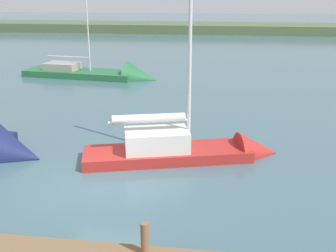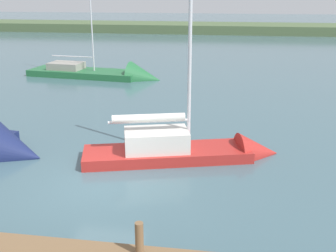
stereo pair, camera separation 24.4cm
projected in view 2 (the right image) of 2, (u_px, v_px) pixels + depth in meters
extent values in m
plane|color=#42606B|center=(100.00, 183.00, 12.99)|extent=(200.00, 200.00, 0.00)
cube|color=#4C603D|center=(205.00, 32.00, 59.55)|extent=(180.00, 8.00, 2.40)
cylinder|color=brown|center=(139.00, 238.00, 8.45)|extent=(0.18, 0.18, 0.72)
cube|color=#236638|center=(85.00, 76.00, 29.09)|extent=(8.12, 3.31, 0.85)
cone|color=#236638|center=(145.00, 80.00, 27.93)|extent=(2.42, 2.63, 2.39)
cube|color=gray|center=(66.00, 66.00, 29.23)|extent=(2.49, 1.84, 0.49)
cylinder|color=silver|center=(90.00, 1.00, 27.27)|extent=(0.09, 0.09, 9.40)
cylinder|color=silver|center=(72.00, 56.00, 28.87)|extent=(3.23, 0.46, 0.07)
cube|color=#B22823|center=(167.00, 158.00, 14.82)|extent=(6.21, 3.20, 0.72)
cone|color=#B22823|center=(258.00, 154.00, 15.21)|extent=(1.87, 1.98, 1.64)
cube|color=silver|center=(156.00, 140.00, 14.55)|extent=(2.52, 1.89, 0.73)
cylinder|color=silver|center=(190.00, 55.00, 13.74)|extent=(0.13, 0.13, 6.70)
cylinder|color=silver|center=(149.00, 121.00, 14.29)|extent=(2.76, 0.86, 0.10)
cylinder|color=silver|center=(149.00, 118.00, 14.25)|extent=(2.53, 0.96, 0.28)
cone|color=navy|center=(14.00, 155.00, 15.12)|extent=(2.62, 2.84, 2.54)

